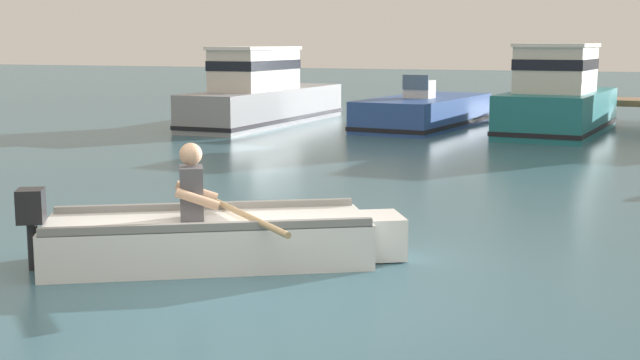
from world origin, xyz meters
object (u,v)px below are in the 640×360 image
rowboat_with_person (216,238)px  moored_boat_teal (558,100)px  moored_boat_blue (424,113)px  moored_boat_grey (263,96)px

rowboat_with_person → moored_boat_teal: moored_boat_teal is taller
moored_boat_blue → moored_boat_teal: size_ratio=1.02×
moored_boat_grey → moored_boat_blue: (4.14, 0.76, -0.39)m
rowboat_with_person → moored_boat_teal: (1.71, 13.60, 0.53)m
moored_boat_grey → moored_boat_blue: moored_boat_grey is taller
rowboat_with_person → moored_boat_blue: moored_boat_blue is taller
moored_boat_teal → moored_boat_blue: bearing=174.0°
moored_boat_grey → moored_boat_teal: moored_boat_teal is taller
rowboat_with_person → moored_boat_teal: size_ratio=0.67×
rowboat_with_person → moored_boat_grey: 14.38m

